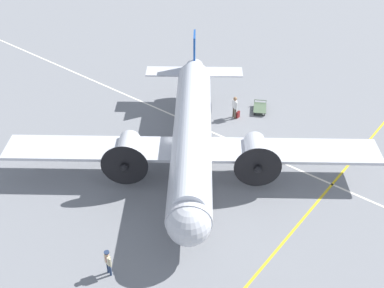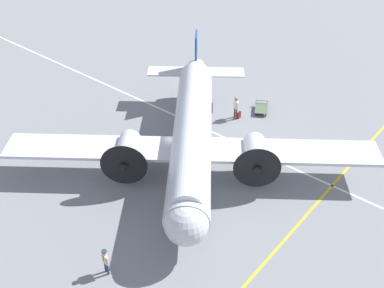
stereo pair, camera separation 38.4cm
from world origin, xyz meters
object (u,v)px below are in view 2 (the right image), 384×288
object	(u,v)px
crew_foreground	(105,259)
baggage_cart	(261,108)
airliner_main	(192,137)
passenger_boarding	(236,106)
suitcase_near_door	(239,115)
traffic_cone	(196,163)

from	to	relation	value
crew_foreground	baggage_cart	size ratio (longest dim) A/B	0.89
airliner_main	passenger_boarding	xyz separation A→B (m)	(-6.87, -1.23, -1.36)
crew_foreground	suitcase_near_door	bearing A→B (deg)	-68.37
passenger_boarding	traffic_cone	distance (m)	6.78
passenger_boarding	baggage_cart	bearing A→B (deg)	88.19
suitcase_near_door	baggage_cart	bearing A→B (deg)	156.70
suitcase_near_door	traffic_cone	size ratio (longest dim) A/B	0.97
crew_foreground	airliner_main	bearing A→B (deg)	-66.55
airliner_main	crew_foreground	bearing A→B (deg)	-24.49
airliner_main	passenger_boarding	size ratio (longest dim) A/B	11.07
baggage_cart	suitcase_near_door	bearing A→B (deg)	-53.50
airliner_main	traffic_cone	size ratio (longest dim) A/B	33.98
airliner_main	suitcase_near_door	bearing A→B (deg)	151.18
airliner_main	suitcase_near_door	size ratio (longest dim) A/B	35.04
airliner_main	traffic_cone	distance (m)	2.23
suitcase_near_door	traffic_cone	xyz separation A→B (m)	(6.79, 1.15, 0.01)
baggage_cart	traffic_cone	bearing A→B (deg)	-28.01
crew_foreground	traffic_cone	bearing A→B (deg)	-67.63
airliner_main	baggage_cart	distance (m)	9.23
airliner_main	crew_foreground	size ratio (longest dim) A/B	12.22
traffic_cone	passenger_boarding	bearing A→B (deg)	-168.33
passenger_boarding	suitcase_near_door	xyz separation A→B (m)	(-0.20, 0.22, -0.86)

